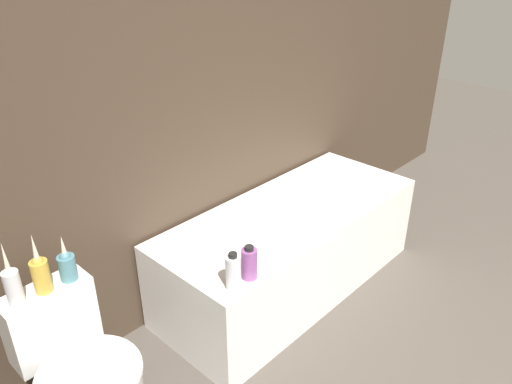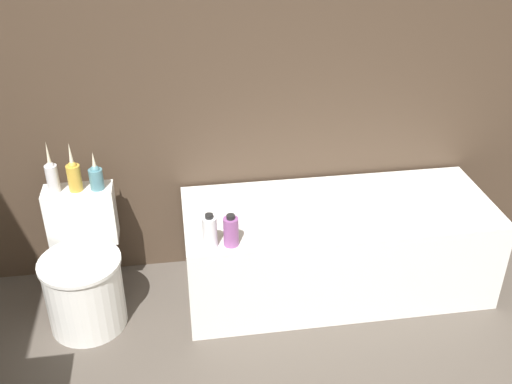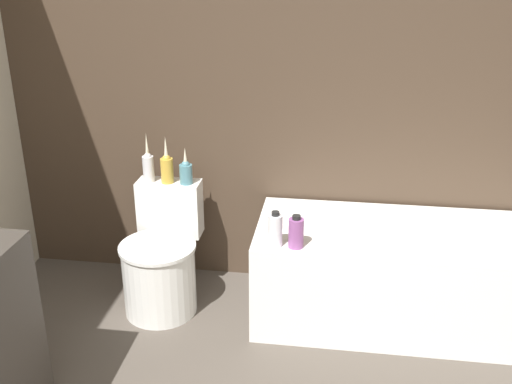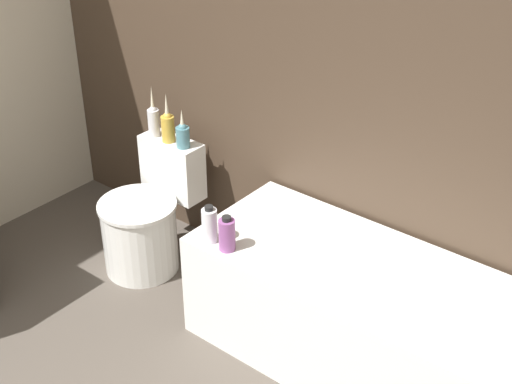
{
  "view_description": "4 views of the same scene",
  "coord_description": "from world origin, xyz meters",
  "px_view_note": "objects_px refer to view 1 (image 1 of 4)",
  "views": [
    {
      "loc": [
        -1.3,
        0.48,
        1.95
      ],
      "look_at": [
        0.14,
        1.84,
        0.91
      ],
      "focal_mm": 35.0,
      "sensor_mm": 36.0,
      "label": 1
    },
    {
      "loc": [
        -0.21,
        -0.6,
        2.23
      ],
      "look_at": [
        0.16,
        1.8,
        0.81
      ],
      "focal_mm": 42.0,
      "sensor_mm": 36.0,
      "label": 2
    },
    {
      "loc": [
        0.21,
        -0.84,
        1.91
      ],
      "look_at": [
        -0.16,
        1.78,
        0.82
      ],
      "focal_mm": 42.0,
      "sensor_mm": 36.0,
      "label": 3
    },
    {
      "loc": [
        1.75,
        -0.16,
        2.36
      ],
      "look_at": [
        0.14,
        1.84,
        0.84
      ],
      "focal_mm": 50.0,
      "sensor_mm": 36.0,
      "label": 4
    }
  ],
  "objects_px": {
    "vase_gold": "(12,284)",
    "vase_bronze": "(67,265)",
    "shampoo_bottle_short": "(249,263)",
    "bathtub": "(290,248)",
    "vase_silver": "(40,272)",
    "shampoo_bottle_tall": "(233,272)"
  },
  "relations": [
    {
      "from": "vase_gold",
      "to": "shampoo_bottle_short",
      "type": "bearing_deg",
      "value": -25.57
    },
    {
      "from": "vase_gold",
      "to": "shampoo_bottle_short",
      "type": "distance_m",
      "value": 0.97
    },
    {
      "from": "vase_gold",
      "to": "bathtub",
      "type": "bearing_deg",
      "value": -5.85
    },
    {
      "from": "vase_bronze",
      "to": "vase_gold",
      "type": "bearing_deg",
      "value": 178.86
    },
    {
      "from": "bathtub",
      "to": "vase_gold",
      "type": "distance_m",
      "value": 1.57
    },
    {
      "from": "vase_gold",
      "to": "shampoo_bottle_tall",
      "type": "bearing_deg",
      "value": -28.47
    },
    {
      "from": "vase_bronze",
      "to": "shampoo_bottle_tall",
      "type": "relative_size",
      "value": 1.15
    },
    {
      "from": "bathtub",
      "to": "shampoo_bottle_short",
      "type": "relative_size",
      "value": 9.86
    },
    {
      "from": "vase_bronze",
      "to": "shampoo_bottle_short",
      "type": "distance_m",
      "value": 0.78
    },
    {
      "from": "shampoo_bottle_short",
      "to": "bathtub",
      "type": "bearing_deg",
      "value": 23.05
    },
    {
      "from": "bathtub",
      "to": "vase_bronze",
      "type": "distance_m",
      "value": 1.36
    },
    {
      "from": "vase_silver",
      "to": "vase_bronze",
      "type": "height_order",
      "value": "vase_silver"
    },
    {
      "from": "shampoo_bottle_tall",
      "to": "shampoo_bottle_short",
      "type": "height_order",
      "value": "shampoo_bottle_tall"
    },
    {
      "from": "bathtub",
      "to": "shampoo_bottle_short",
      "type": "distance_m",
      "value": 0.75
    },
    {
      "from": "bathtub",
      "to": "shampoo_bottle_tall",
      "type": "height_order",
      "value": "shampoo_bottle_tall"
    },
    {
      "from": "vase_silver",
      "to": "vase_bronze",
      "type": "relative_size",
      "value": 1.27
    },
    {
      "from": "bathtub",
      "to": "vase_silver",
      "type": "xyz_separation_m",
      "value": [
        -1.37,
        0.15,
        0.49
      ]
    },
    {
      "from": "shampoo_bottle_short",
      "to": "vase_silver",
      "type": "bearing_deg",
      "value": 151.5
    },
    {
      "from": "vase_gold",
      "to": "vase_bronze",
      "type": "xyz_separation_m",
      "value": [
        0.22,
        -0.0,
        -0.02
      ]
    },
    {
      "from": "bathtub",
      "to": "vase_silver",
      "type": "height_order",
      "value": "vase_silver"
    },
    {
      "from": "shampoo_bottle_tall",
      "to": "shampoo_bottle_short",
      "type": "xyz_separation_m",
      "value": [
        0.1,
        0.0,
        -0.01
      ]
    },
    {
      "from": "vase_gold",
      "to": "vase_bronze",
      "type": "bearing_deg",
      "value": -1.14
    }
  ]
}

